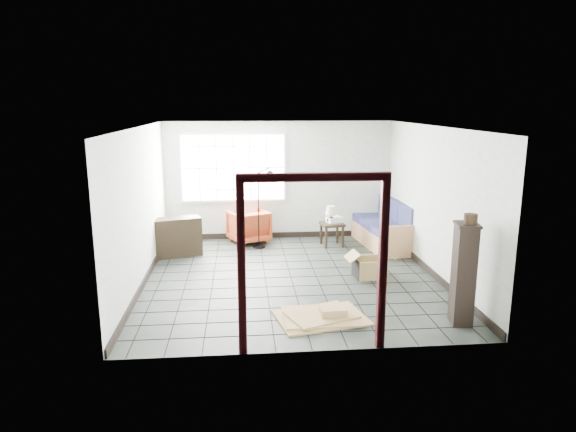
{
  "coord_description": "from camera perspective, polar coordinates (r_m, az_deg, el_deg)",
  "views": [
    {
      "loc": [
        -0.83,
        -8.49,
        2.98
      ],
      "look_at": [
        -0.02,
        0.3,
        1.03
      ],
      "focal_mm": 32.0,
      "sensor_mm": 36.0,
      "label": 1
    }
  ],
  "objects": [
    {
      "name": "futon_sofa",
      "position": [
        11.22,
        10.67,
        -1.35
      ],
      "size": [
        1.04,
        2.24,
        0.96
      ],
      "rotation": [
        0.0,
        0.0,
        0.1
      ],
      "color": "#A07648",
      "rests_on": "ground"
    },
    {
      "name": "pot",
      "position": [
        7.18,
        19.63,
        -0.3
      ],
      "size": [
        0.22,
        0.22,
        0.13
      ],
      "rotation": [
        0.0,
        0.0,
        -0.27
      ],
      "color": "black",
      "rests_on": "tall_shelf"
    },
    {
      "name": "floor_lamp",
      "position": [
        10.6,
        -2.68,
        1.2
      ],
      "size": [
        0.45,
        0.33,
        1.71
      ],
      "rotation": [
        0.0,
        0.0,
        -0.07
      ],
      "color": "black",
      "rests_on": "ground"
    },
    {
      "name": "table_lamp",
      "position": [
        10.82,
        4.81,
        0.54
      ],
      "size": [
        0.29,
        0.29,
        0.37
      ],
      "rotation": [
        0.0,
        0.0,
        -0.28
      ],
      "color": "black",
      "rests_on": "side_table"
    },
    {
      "name": "ground",
      "position": [
        9.04,
        0.32,
        -6.82
      ],
      "size": [
        5.5,
        5.5,
        0.0
      ],
      "primitive_type": "plane",
      "color": "black",
      "rests_on": "ground"
    },
    {
      "name": "room_shell",
      "position": [
        8.66,
        0.32,
        3.8
      ],
      "size": [
        5.02,
        5.52,
        2.61
      ],
      "color": "#A9ADA6",
      "rests_on": "ground"
    },
    {
      "name": "armchair",
      "position": [
        11.19,
        -4.41,
        -0.98
      ],
      "size": [
        0.98,
        0.96,
        0.78
      ],
      "primitive_type": "imported",
      "rotation": [
        0.0,
        0.0,
        3.58
      ],
      "color": "maroon",
      "rests_on": "ground"
    },
    {
      "name": "doorway_trim",
      "position": [
        6.06,
        2.82,
        -2.88
      ],
      "size": [
        1.8,
        0.08,
        2.2
      ],
      "color": "#340B10",
      "rests_on": "ground"
    },
    {
      "name": "projector",
      "position": [
        10.95,
        5.18,
        -0.4
      ],
      "size": [
        0.36,
        0.32,
        0.11
      ],
      "rotation": [
        0.0,
        0.0,
        0.27
      ],
      "color": "silver",
      "rests_on": "side_table"
    },
    {
      "name": "console_shelf",
      "position": [
        10.41,
        -12.37,
        -2.28
      ],
      "size": [
        1.06,
        0.65,
        0.77
      ],
      "rotation": [
        0.0,
        0.0,
        0.29
      ],
      "color": "black",
      "rests_on": "ground"
    },
    {
      "name": "tall_shelf",
      "position": [
        7.4,
        18.92,
        -6.04
      ],
      "size": [
        0.36,
        0.43,
        1.42
      ],
      "rotation": [
        0.0,
        0.0,
        -0.17
      ],
      "color": "black",
      "rests_on": "ground"
    },
    {
      "name": "side_table",
      "position": [
        10.91,
        4.91,
        -1.21
      ],
      "size": [
        0.51,
        0.51,
        0.5
      ],
      "rotation": [
        0.0,
        0.0,
        0.14
      ],
      "color": "black",
      "rests_on": "ground"
    },
    {
      "name": "cardboard_pile",
      "position": [
        7.39,
        3.89,
        -10.98
      ],
      "size": [
        1.38,
        1.1,
        0.18
      ],
      "rotation": [
        0.0,
        0.0,
        0.15
      ],
      "color": "#926C46",
      "rests_on": "ground"
    },
    {
      "name": "open_box",
      "position": [
        9.11,
        9.04,
        -5.69
      ],
      "size": [
        0.87,
        0.48,
        0.47
      ],
      "rotation": [
        0.0,
        0.0,
        0.1
      ],
      "color": "#926C46",
      "rests_on": "ground"
    },
    {
      "name": "window_panel",
      "position": [
        11.28,
        -6.1,
        5.34
      ],
      "size": [
        2.32,
        0.08,
        1.52
      ],
      "color": "silver",
      "rests_on": "ground"
    }
  ]
}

